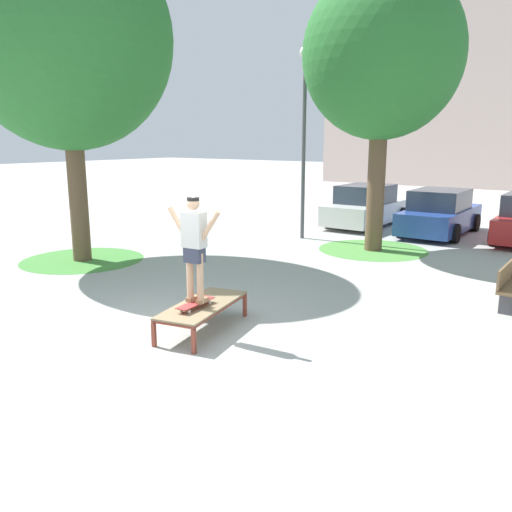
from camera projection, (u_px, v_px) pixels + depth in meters
ground_plane at (161, 337)px, 8.49m from camera, size 120.00×120.00×0.00m
skate_box at (203, 306)px, 8.71m from camera, size 1.17×2.02×0.46m
skateboard at (196, 303)px, 8.48m from camera, size 0.28×0.82×0.09m
skater at (194, 243)px, 8.27m from camera, size 1.00×0.31×1.69m
tree_near_left at (67, 38)px, 12.72m from camera, size 5.12×5.12×8.20m
grass_patch_near_left at (83, 260)px, 13.91m from camera, size 3.15×3.15×0.01m
tree_mid_back at (382, 55)px, 14.03m from camera, size 4.28×4.28×7.57m
grass_patch_mid_back at (373, 250)px, 15.18m from camera, size 3.09×3.09×0.01m
car_white at (366, 207)px, 19.26m from camera, size 1.94×4.21×1.50m
car_blue at (440, 214)px, 17.49m from camera, size 1.98×4.23×1.50m
light_post at (304, 115)px, 16.15m from camera, size 0.36×0.36×5.83m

